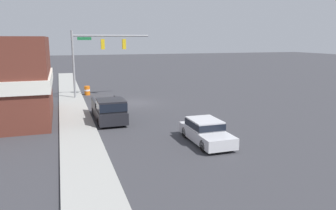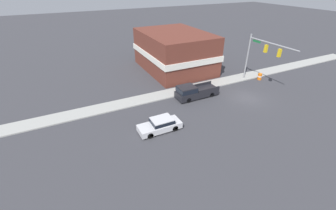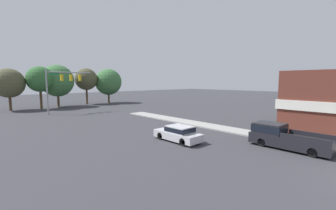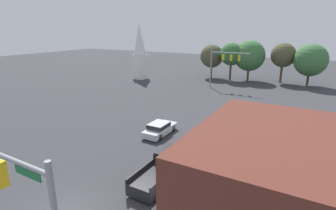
# 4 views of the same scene
# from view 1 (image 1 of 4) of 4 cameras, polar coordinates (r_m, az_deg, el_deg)

# --- Properties ---
(ground_plane) EXTENTS (200.00, 200.00, 0.00)m
(ground_plane) POSITION_cam_1_polar(r_m,az_deg,el_deg) (31.80, -5.93, 0.34)
(ground_plane) COLOR #38383D
(sidewalk_curb) EXTENTS (2.40, 60.00, 0.14)m
(sidewalk_curb) POSITION_cam_1_polar(r_m,az_deg,el_deg) (31.10, -16.24, -0.17)
(sidewalk_curb) COLOR #9E9E99
(sidewalk_curb) RESTS_ON ground
(near_signal_assembly) EXTENTS (7.96, 0.49, 6.91)m
(near_signal_assembly) POSITION_cam_1_polar(r_m,az_deg,el_deg) (34.92, -12.16, 9.46)
(near_signal_assembly) COLOR gray
(near_signal_assembly) RESTS_ON ground
(car_lead) EXTENTS (1.81, 4.50, 1.38)m
(car_lead) POSITION_cam_1_polar(r_m,az_deg,el_deg) (19.68, 6.56, -4.45)
(car_lead) COLOR black
(car_lead) RESTS_ON ground
(pickup_truck_parked) EXTENTS (2.01, 5.78, 1.84)m
(pickup_truck_parked) POSITION_cam_1_polar(r_m,az_deg,el_deg) (24.87, -10.20, -0.76)
(pickup_truck_parked) COLOR black
(pickup_truck_parked) RESTS_ON ground
(construction_barrel) EXTENTS (0.62, 0.62, 0.99)m
(construction_barrel) POSITION_cam_1_polar(r_m,az_deg,el_deg) (37.17, -13.90, 2.47)
(construction_barrel) COLOR orange
(construction_barrel) RESTS_ON ground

